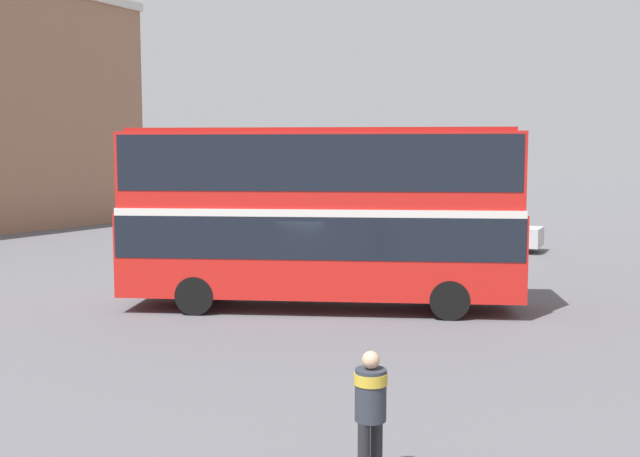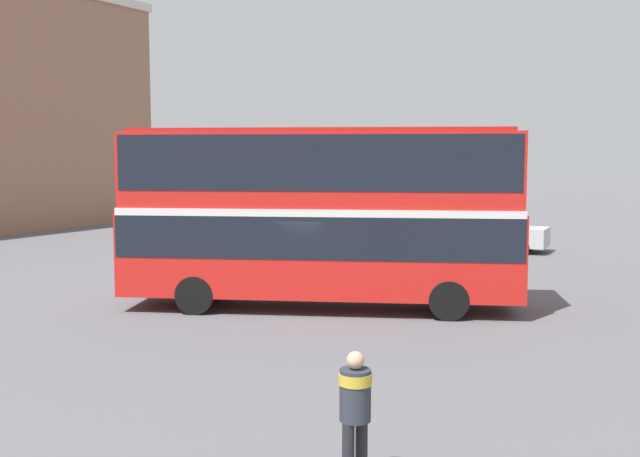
# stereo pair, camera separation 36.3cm
# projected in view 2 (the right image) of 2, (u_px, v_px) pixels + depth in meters

# --- Properties ---
(ground_plane) EXTENTS (240.00, 240.00, 0.00)m
(ground_plane) POSITION_uv_depth(u_px,v_px,m) (297.00, 308.00, 20.44)
(ground_plane) COLOR #5B5B60
(double_decker_bus) EXTENTS (10.74, 6.55, 4.88)m
(double_decker_bus) POSITION_uv_depth(u_px,v_px,m) (320.00, 207.00, 20.17)
(double_decker_bus) COLOR red
(double_decker_bus) RESTS_ON ground_plane
(pedestrian_foreground) EXTENTS (0.51, 0.51, 1.75)m
(pedestrian_foreground) POSITION_uv_depth(u_px,v_px,m) (355.00, 403.00, 9.52)
(pedestrian_foreground) COLOR #232328
(pedestrian_foreground) RESTS_ON ground_plane
(parked_car_kerb_near) EXTENTS (4.88, 2.62, 1.67)m
(parked_car_kerb_near) POSITION_uv_depth(u_px,v_px,m) (275.00, 219.00, 38.35)
(parked_car_kerb_near) COLOR maroon
(parked_car_kerb_near) RESTS_ON ground_plane
(parked_car_kerb_far) EXTENTS (4.52, 2.56, 1.57)m
(parked_car_kerb_far) POSITION_uv_depth(u_px,v_px,m) (360.00, 231.00, 33.06)
(parked_car_kerb_far) COLOR black
(parked_car_kerb_far) RESTS_ON ground_plane
(parked_car_side_street) EXTENTS (4.71, 2.08, 1.56)m
(parked_car_side_street) POSITION_uv_depth(u_px,v_px,m) (492.00, 232.00, 32.42)
(parked_car_side_street) COLOR silver
(parked_car_side_street) RESTS_ON ground_plane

